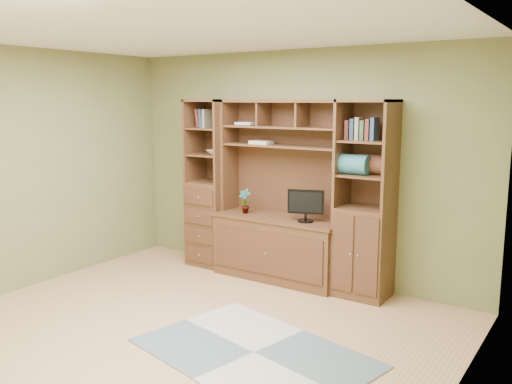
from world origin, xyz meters
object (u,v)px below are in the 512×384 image
Objects in this scene: left_tower at (211,183)px; monitor at (306,200)px; center_hutch at (278,191)px; right_tower at (365,200)px.

left_tower is 4.21× the size of monitor.
center_hutch is 0.38m from monitor.
monitor is (-0.65, -0.07, -0.05)m from right_tower.
left_tower reaches higher than monitor.
monitor is (1.38, -0.07, -0.05)m from left_tower.
center_hutch is 4.21× the size of monitor.
left_tower is 1.00× the size of right_tower.
monitor is at bearing -173.42° from right_tower.
center_hutch is at bearing -177.77° from right_tower.
left_tower is 1.38m from monitor.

